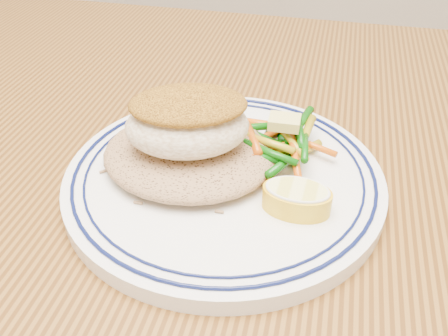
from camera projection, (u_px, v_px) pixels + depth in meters
dining_table at (260, 285)px, 0.47m from camera, size 1.50×0.90×0.75m
plate at (224, 178)px, 0.43m from camera, size 0.27×0.27×0.02m
rice_pilaf at (189, 151)px, 0.43m from camera, size 0.15×0.13×0.03m
fish_fillet at (187, 121)px, 0.40m from camera, size 0.12×0.10×0.05m
vegetable_pile at (269, 144)px, 0.44m from camera, size 0.11×0.10×0.03m
butter_pat at (284, 122)px, 0.43m from camera, size 0.03×0.02×0.01m
lemon_wedge at (297, 198)px, 0.38m from camera, size 0.06×0.05×0.02m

